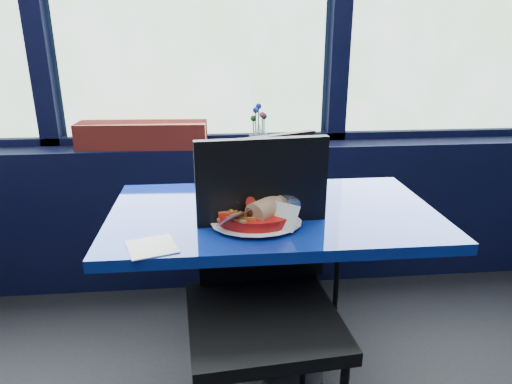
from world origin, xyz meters
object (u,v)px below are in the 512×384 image
(near_table, at_px, (273,254))
(chair_near_front, at_px, (263,279))
(ketchup_bottle, at_px, (313,165))
(soda_cup, at_px, (308,185))
(chair_near_back, at_px, (277,221))
(planter_box, at_px, (142,135))
(food_basket, at_px, (258,216))
(flower_vase, at_px, (259,132))

(near_table, relative_size, chair_near_front, 1.15)
(near_table, relative_size, ketchup_bottle, 5.02)
(chair_near_front, relative_size, soda_cup, 4.07)
(chair_near_back, height_order, planter_box, chair_near_back)
(chair_near_back, distance_m, soda_cup, 0.35)
(chair_near_front, relative_size, food_basket, 3.17)
(food_basket, xyz_separation_m, ketchup_bottle, (0.27, 0.37, 0.07))
(near_table, distance_m, chair_near_back, 0.33)
(ketchup_bottle, bearing_deg, flower_vase, 104.80)
(food_basket, xyz_separation_m, soda_cup, (0.22, 0.23, 0.03))
(ketchup_bottle, relative_size, soda_cup, 0.93)
(planter_box, relative_size, food_basket, 2.02)
(chair_near_front, xyz_separation_m, chair_near_back, (0.13, 0.56, -0.03))
(food_basket, bearing_deg, near_table, 44.07)
(chair_near_front, distance_m, flower_vase, 1.12)
(chair_near_front, distance_m, food_basket, 0.21)
(chair_near_front, distance_m, soda_cup, 0.45)
(food_basket, bearing_deg, soda_cup, 26.98)
(near_table, bearing_deg, ketchup_bottle, 48.93)
(food_basket, bearing_deg, ketchup_bottle, 34.42)
(near_table, bearing_deg, flower_vase, 87.79)
(planter_box, xyz_separation_m, flower_vase, (0.61, 0.00, 0.00))
(near_table, height_order, soda_cup, soda_cup)
(ketchup_bottle, bearing_deg, chair_near_front, -119.24)
(near_table, distance_m, planter_box, 1.06)
(ketchup_bottle, xyz_separation_m, soda_cup, (-0.05, -0.14, -0.04))
(food_basket, bearing_deg, chair_near_back, 54.24)
(near_table, height_order, food_basket, food_basket)
(flower_vase, height_order, ketchup_bottle, flower_vase)
(near_table, distance_m, chair_near_front, 0.25)
(planter_box, relative_size, ketchup_bottle, 2.80)
(chair_near_back, xyz_separation_m, planter_box, (-0.65, 0.52, 0.30))
(chair_near_back, distance_m, food_basket, 0.53)
(food_basket, relative_size, soda_cup, 1.29)
(chair_near_front, bearing_deg, flower_vase, 79.89)
(food_basket, bearing_deg, chair_near_front, -107.03)
(flower_vase, relative_size, food_basket, 0.67)
(flower_vase, distance_m, soda_cup, 0.76)
(chair_near_back, relative_size, soda_cup, 3.84)
(chair_near_front, bearing_deg, soda_cup, 52.25)
(chair_near_back, height_order, food_basket, chair_near_back)
(flower_vase, distance_m, food_basket, 0.99)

